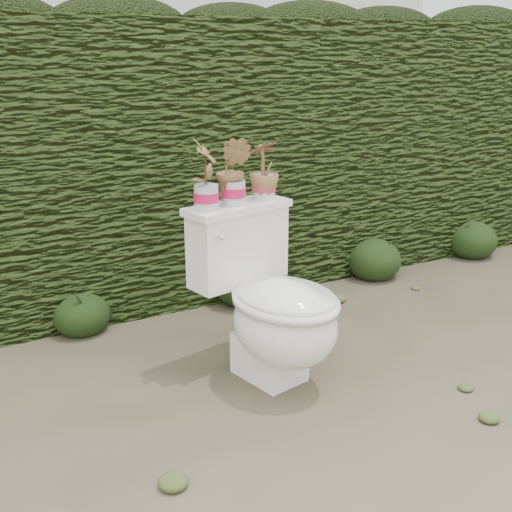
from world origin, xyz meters
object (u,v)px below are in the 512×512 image
potted_plant_left (206,176)px  potted_plant_right (264,172)px  potted_plant_center (233,173)px  toilet (272,306)px

potted_plant_left → potted_plant_right: potted_plant_left is taller
potted_plant_center → potted_plant_right: 0.18m
toilet → potted_plant_left: bearing=125.8°
potted_plant_left → potted_plant_center: bearing=-43.3°
potted_plant_center → potted_plant_right: (0.17, 0.04, -0.02)m
potted_plant_left → potted_plant_right: 0.33m
toilet → potted_plant_right: potted_plant_right is taller
potted_plant_left → potted_plant_right: (0.32, 0.07, -0.02)m
potted_plant_left → potted_plant_center: potted_plant_left is taller
toilet → potted_plant_center: (-0.07, 0.23, 0.57)m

